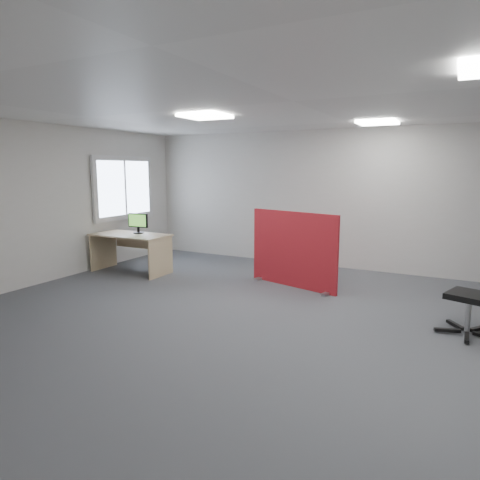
% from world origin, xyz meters
% --- Properties ---
extents(floor, '(9.00, 9.00, 0.00)m').
position_xyz_m(floor, '(0.00, 0.00, 0.00)').
color(floor, '#52555A').
rests_on(floor, ground).
extents(ceiling, '(9.00, 7.00, 0.02)m').
position_xyz_m(ceiling, '(0.00, 0.00, 2.70)').
color(ceiling, white).
rests_on(ceiling, wall_back).
extents(wall_back, '(9.00, 0.02, 2.70)m').
position_xyz_m(wall_back, '(0.00, 3.50, 1.35)').
color(wall_back, silver).
rests_on(wall_back, floor).
extents(wall_front, '(9.00, 0.02, 2.70)m').
position_xyz_m(wall_front, '(0.00, -3.50, 1.35)').
color(wall_front, silver).
rests_on(wall_front, floor).
extents(wall_left, '(0.02, 7.00, 2.70)m').
position_xyz_m(wall_left, '(-4.50, 0.00, 1.35)').
color(wall_left, silver).
rests_on(wall_left, floor).
extents(window, '(0.06, 1.70, 1.30)m').
position_xyz_m(window, '(-4.44, 2.00, 1.55)').
color(window, white).
rests_on(window, wall_left).
extents(ceiling_lights, '(4.10, 4.10, 0.04)m').
position_xyz_m(ceiling_lights, '(0.33, 0.67, 2.67)').
color(ceiling_lights, white).
rests_on(ceiling_lights, ceiling).
extents(red_divider, '(1.62, 0.49, 1.25)m').
position_xyz_m(red_divider, '(-0.61, 1.76, 0.62)').
color(red_divider, maroon).
rests_on(red_divider, floor).
extents(second_desk, '(1.46, 0.73, 0.73)m').
position_xyz_m(second_desk, '(-3.68, 1.32, 0.54)').
color(second_desk, tan).
rests_on(second_desk, floor).
extents(monitor_second, '(0.42, 0.19, 0.38)m').
position_xyz_m(monitor_second, '(-3.62, 1.44, 0.94)').
color(monitor_second, black).
rests_on(monitor_second, second_desk).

